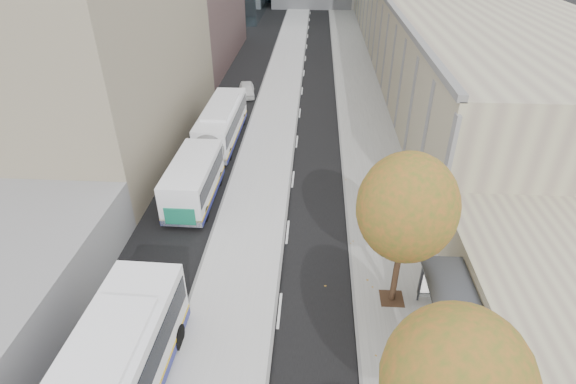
{
  "coord_description": "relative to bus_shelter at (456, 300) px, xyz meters",
  "views": [
    {
      "loc": [
        -0.35,
        -2.59,
        15.59
      ],
      "look_at": [
        -1.64,
        18.33,
        2.5
      ],
      "focal_mm": 28.0,
      "sensor_mm": 36.0,
      "label": 1
    }
  ],
  "objects": [
    {
      "name": "building_tan",
      "position": [
        9.81,
        53.04,
        1.81
      ],
      "size": [
        18.0,
        92.0,
        8.0
      ],
      "primitive_type": "cube",
      "color": "gray",
      "rests_on": "ground"
    },
    {
      "name": "bus_platform",
      "position": [
        -9.56,
        24.04,
        -2.11
      ],
      "size": [
        4.25,
        150.0,
        0.15
      ],
      "primitive_type": "cube",
      "color": "silver",
      "rests_on": "ground"
    },
    {
      "name": "tree_c",
      "position": [
        -2.09,
        2.04,
        3.06
      ],
      "size": [
        4.2,
        4.2,
        7.28
      ],
      "color": "black",
      "rests_on": "sidewalk"
    },
    {
      "name": "tree_b",
      "position": [
        -2.09,
        -5.96,
        2.85
      ],
      "size": [
        4.0,
        4.0,
        6.97
      ],
      "color": "black",
      "rests_on": "sidewalk"
    },
    {
      "name": "distant_car",
      "position": [
        -12.8,
        29.29,
        -1.56
      ],
      "size": [
        2.05,
        3.91,
        1.27
      ],
      "primitive_type": "imported",
      "rotation": [
        0.0,
        0.0,
        0.15
      ],
      "color": "white",
      "rests_on": "ground"
    },
    {
      "name": "bus_far",
      "position": [
        -13.29,
        15.09,
        -0.66
      ],
      "size": [
        2.66,
        16.8,
        2.8
      ],
      "rotation": [
        0.0,
        0.0,
        -0.01
      ],
      "color": "white",
      "rests_on": "ground"
    },
    {
      "name": "sidewalk",
      "position": [
        -1.56,
        24.04,
        -2.15
      ],
      "size": [
        4.75,
        150.0,
        0.08
      ],
      "primitive_type": "cube",
      "color": "gray",
      "rests_on": "ground"
    },
    {
      "name": "bus_shelter",
      "position": [
        0.0,
        0.0,
        0.0
      ],
      "size": [
        1.9,
        4.4,
        2.53
      ],
      "color": "#383A3F",
      "rests_on": "sidewalk"
    }
  ]
}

